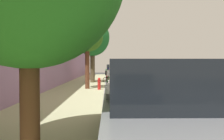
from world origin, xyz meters
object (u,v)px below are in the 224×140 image
Objects in this scene: parked_sedan_red_second at (113,74)px; street_tree_near_cyclist at (92,38)px; street_tree_mid_block at (87,38)px; fire_hydrant at (99,84)px; bicycle_at_curb at (110,80)px; parked_sedan_white_mid at (126,86)px; cyclist_with_backpack at (108,74)px; parked_suv_green_nearest at (111,70)px; parked_pickup_grey_far at (150,111)px.

street_tree_near_cyclist reaches higher than parked_sedan_red_second.
parked_sedan_red_second is at bearing -111.47° from street_tree_near_cyclist.
street_tree_mid_block reaches higher than fire_hydrant.
bicycle_at_curb is 0.24× the size of street_tree_near_cyclist.
cyclist_with_backpack is (0.89, -10.26, 0.22)m from parked_sedan_white_mid.
cyclist_with_backpack is at bearing -85.06° from parked_sedan_white_mid.
parked_sedan_red_second is 2.75× the size of cyclist_with_backpack.
parked_sedan_red_second is 0.93× the size of street_tree_mid_block.
parked_suv_green_nearest reaches higher than parked_sedan_white_mid.
bicycle_at_curb is 0.96× the size of cyclist_with_backpack.
bicycle_at_curb is at bearing -86.14° from parked_sedan_white_mid.
bicycle_at_curb is at bearing -98.22° from fire_hydrant.
fire_hydrant is (-0.88, 0.62, -3.24)m from street_tree_mid_block.
cyclist_with_backpack is 0.34× the size of street_tree_mid_block.
cyclist_with_backpack is at bearing -87.38° from parked_pickup_grey_far.
street_tree_near_cyclist is at bearing 13.10° from cyclist_with_backpack.
bicycle_at_curb is (0.46, 14.61, -0.67)m from parked_suv_green_nearest.
parked_suv_green_nearest is 5.68× the size of fire_hydrant.
bicycle_at_curb is (0.55, -16.50, -0.54)m from parked_pickup_grey_far.
fire_hydrant is at bearing 144.98° from street_tree_mid_block.
street_tree_near_cyclist is (2.33, -16.59, 3.70)m from parked_pickup_grey_far.
street_tree_mid_block reaches higher than parked_pickup_grey_far.
parked_pickup_grey_far reaches higher than cyclist_with_backpack.
parked_sedan_white_mid is 0.70× the size of street_tree_near_cyclist.
cyclist_with_backpack is at bearing -63.65° from bicycle_at_curb.
parked_sedan_white_mid is 2.86× the size of bicycle_at_curb.
parked_sedan_red_second is 5.98m from bicycle_at_curb.
bicycle_at_curb is at bearing -107.71° from street_tree_mid_block.
parked_sedan_white_mid is 3.94m from fire_hydrant.
parked_pickup_grey_far is 10.41m from fire_hydrant.
street_tree_near_cyclist reaches higher than street_tree_mid_block.
parked_pickup_grey_far is 11.55m from street_tree_mid_block.
parked_sedan_red_second is 7.37m from street_tree_near_cyclist.
parked_suv_green_nearest is 20.50m from street_tree_mid_block.
fire_hydrant is (1.45, -10.31, -0.32)m from parked_pickup_grey_far.
parked_sedan_white_mid is (-0.14, 15.75, 0.00)m from parked_sedan_red_second.
parked_suv_green_nearest reaches higher than bicycle_at_curb.
parked_sedan_white_mid is 2.76× the size of cyclist_with_backpack.
cyclist_with_backpack is (0.23, -0.46, 0.61)m from bicycle_at_curb.
fire_hydrant is at bearing -82.02° from parked_pickup_grey_far.
cyclist_with_backpack is at bearing -166.90° from street_tree_near_cyclist.
street_tree_near_cyclist is 1.34× the size of street_tree_mid_block.
parked_suv_green_nearest is at bearing -96.32° from street_tree_mid_block.
bicycle_at_curb is at bearing 88.21° from parked_suv_green_nearest.
street_tree_near_cyclist is 7.52m from fire_hydrant.
bicycle_at_curb is 6.26m from fire_hydrant.
street_tree_mid_block is 3.42m from fire_hydrant.
parked_sedan_red_second is 15.75m from parked_sedan_white_mid.
street_tree_near_cyclist is (2.44, -9.90, 3.85)m from parked_sedan_white_mid.
parked_suv_green_nearest is 31.11m from parked_pickup_grey_far.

